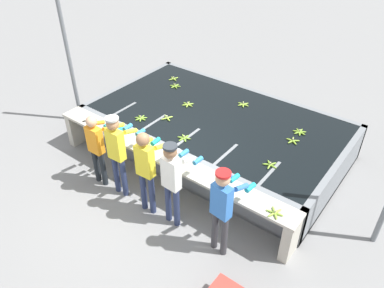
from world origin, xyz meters
The scene contains 23 objects.
ground_plane centered at (0.00, 0.00, 0.00)m, with size 80.00×80.00×0.00m, color gray.
wash_tank centered at (0.00, 2.02, 0.41)m, with size 5.52×3.17×0.84m.
work_ledge centered at (0.00, 0.23, 0.62)m, with size 5.52×0.45×0.84m.
worker_0 centered at (-1.15, -0.37, 0.93)m, with size 0.41×0.71×1.56m.
worker_1 centered at (-0.60, -0.34, 1.06)m, with size 0.42×0.73×1.73m.
worker_2 centered at (0.14, -0.37, 1.04)m, with size 0.43×0.73×1.72m.
worker_3 centered at (0.70, -0.33, 1.04)m, with size 0.43×0.73×1.70m.
worker_4 centered at (1.71, -0.35, 1.03)m, with size 0.46×0.74×1.68m.
banana_bunch_floating_0 centered at (1.74, 1.17, 0.85)m, with size 0.27×0.27×0.08m.
banana_bunch_floating_1 centered at (-0.79, 1.27, 0.85)m, with size 0.27×0.27×0.08m.
banana_bunch_floating_2 centered at (1.72, 2.49, 0.85)m, with size 0.28×0.27×0.08m.
banana_bunch_floating_3 centered at (-0.80, 2.01, 0.85)m, with size 0.28×0.27×0.08m.
banana_bunch_floating_4 centered at (-1.62, 2.55, 0.85)m, with size 0.27×0.28×0.08m.
banana_bunch_floating_5 centered at (1.74, 2.12, 0.85)m, with size 0.27×0.28×0.08m.
banana_bunch_floating_6 centered at (-1.24, 0.92, 0.85)m, with size 0.28×0.28×0.08m.
banana_bunch_floating_7 centered at (-0.03, 0.89, 0.85)m, with size 0.27×0.28×0.08m.
banana_bunch_floating_8 centered at (0.21, 2.78, 0.85)m, with size 0.28×0.26×0.08m.
banana_bunch_floating_9 centered at (-1.92, 2.84, 0.85)m, with size 0.27×0.27×0.08m.
banana_bunch_ledge_0 centered at (2.36, 0.14, 0.85)m, with size 0.28×0.28×0.08m.
banana_bunch_ledge_1 centered at (1.33, 0.25, 0.85)m, with size 0.28×0.27×0.08m.
banana_bunch_ledge_2 centered at (-0.41, 0.25, 0.86)m, with size 0.27×0.27×0.08m.
knife_0 centered at (-2.08, 0.18, 0.84)m, with size 0.20×0.32×0.02m.
support_post_left centered at (-3.43, 0.90, 1.60)m, with size 0.09×0.09×3.20m.
Camera 1 is at (3.82, -3.90, 5.10)m, focal length 35.00 mm.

